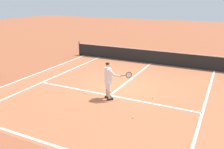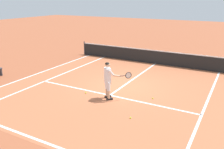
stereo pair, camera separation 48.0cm
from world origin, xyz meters
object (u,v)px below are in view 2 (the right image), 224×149
(tennis_player, at_px, (108,78))
(tennis_ball_near_feet, at_px, (130,118))
(tennis_ball_mid_court, at_px, (153,98))
(tennis_ball_by_baseline, at_px, (86,93))

(tennis_player, height_order, tennis_ball_near_feet, tennis_player)
(tennis_player, height_order, tennis_ball_mid_court, tennis_player)
(tennis_ball_mid_court, bearing_deg, tennis_ball_by_baseline, -163.08)
(tennis_ball_by_baseline, bearing_deg, tennis_player, -1.88)
(tennis_ball_by_baseline, xyz_separation_m, tennis_ball_mid_court, (3.04, 0.92, 0.00))
(tennis_player, xyz_separation_m, tennis_ball_by_baseline, (-1.27, 0.04, -0.96))
(tennis_ball_near_feet, distance_m, tennis_ball_mid_court, 2.17)
(tennis_ball_near_feet, xyz_separation_m, tennis_ball_mid_court, (0.11, 2.17, 0.00))
(tennis_ball_near_feet, relative_size, tennis_ball_by_baseline, 1.00)
(tennis_ball_near_feet, relative_size, tennis_ball_mid_court, 1.00)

